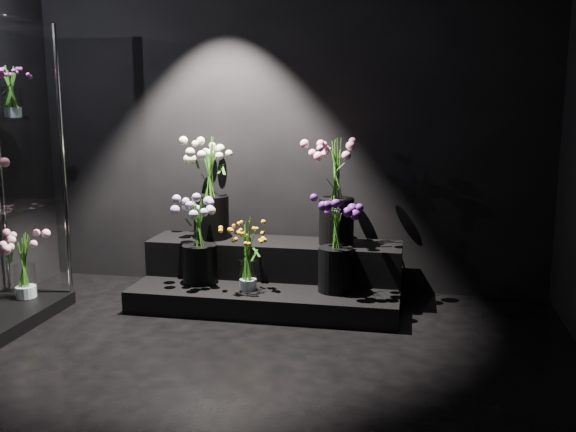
# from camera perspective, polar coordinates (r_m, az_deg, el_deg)

# --- Properties ---
(floor) EXTENTS (4.00, 4.00, 0.00)m
(floor) POSITION_cam_1_polar(r_m,az_deg,el_deg) (3.39, -6.99, -15.79)
(floor) COLOR black
(floor) RESTS_ON ground
(wall_back) EXTENTS (4.00, 0.00, 4.00)m
(wall_back) POSITION_cam_1_polar(r_m,az_deg,el_deg) (4.98, -0.15, 9.44)
(wall_back) COLOR black
(wall_back) RESTS_ON floor
(display_riser) EXTENTS (1.91, 0.85, 0.42)m
(display_riser) POSITION_cam_1_polar(r_m,az_deg,el_deg) (4.80, -1.50, -5.44)
(display_riser) COLOR black
(display_riser) RESTS_ON floor
(bouquet_orange_bells) EXTENTS (0.31, 0.31, 0.51)m
(bouquet_orange_bells) POSITION_cam_1_polar(r_m,az_deg,el_deg) (4.49, -3.59, -3.34)
(bouquet_orange_bells) COLOR white
(bouquet_orange_bells) RESTS_ON display_riser
(bouquet_lilac) EXTENTS (0.46, 0.46, 0.65)m
(bouquet_lilac) POSITION_cam_1_polar(r_m,az_deg,el_deg) (4.68, -7.92, -1.61)
(bouquet_lilac) COLOR black
(bouquet_lilac) RESTS_ON display_riser
(bouquet_purple) EXTENTS (0.41, 0.41, 0.66)m
(bouquet_purple) POSITION_cam_1_polar(r_m,az_deg,el_deg) (4.43, 4.27, -2.05)
(bouquet_purple) COLOR black
(bouquet_purple) RESTS_ON display_riser
(bouquet_cream_roses) EXTENTS (0.45, 0.45, 0.77)m
(bouquet_cream_roses) POSITION_cam_1_polar(r_m,az_deg,el_deg) (4.91, -6.90, 2.94)
(bouquet_cream_roses) COLOR black
(bouquet_cream_roses) RESTS_ON display_riser
(bouquet_pink_roses) EXTENTS (0.47, 0.47, 0.76)m
(bouquet_pink_roses) POSITION_cam_1_polar(r_m,az_deg,el_deg) (4.69, 4.37, 2.67)
(bouquet_pink_roses) COLOR black
(bouquet_pink_roses) RESTS_ON display_riser
(bouquet_case_magenta) EXTENTS (0.25, 0.25, 0.36)m
(bouquet_case_magenta) POSITION_cam_1_polar(r_m,az_deg,el_deg) (4.69, -23.38, 10.26)
(bouquet_case_magenta) COLOR white
(bouquet_case_magenta) RESTS_ON display_case
(bouquet_case_base_pink) EXTENTS (0.41, 0.41, 0.46)m
(bouquet_case_base_pink) POSITION_cam_1_polar(r_m,az_deg,el_deg) (4.90, -22.42, -4.03)
(bouquet_case_base_pink) COLOR white
(bouquet_case_base_pink) RESTS_ON display_case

